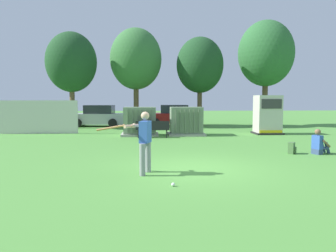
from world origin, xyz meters
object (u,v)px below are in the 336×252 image
(transformer_mid_west, at_px, (186,121))
(parked_car_left_of_center, at_px, (173,116))
(generator_enclosure, at_px, (268,115))
(batter, at_px, (143,139))
(park_bench, at_px, (152,128))
(backpack, at_px, (292,148))
(parked_car_leftmost, at_px, (98,116))
(seated_spectator, at_px, (319,144))
(transformer_west, at_px, (140,122))
(sports_ball, at_px, (173,184))

(transformer_mid_west, distance_m, parked_car_left_of_center, 6.91)
(generator_enclosure, xyz_separation_m, parked_car_left_of_center, (-5.18, 6.60, -0.38))
(generator_enclosure, height_order, parked_car_left_of_center, generator_enclosure)
(batter, bearing_deg, park_bench, 87.58)
(batter, bearing_deg, backpack, 28.43)
(backpack, xyz_separation_m, parked_car_left_of_center, (-3.56, 13.66, 0.54))
(transformer_mid_west, xyz_separation_m, parked_car_leftmost, (-6.00, 6.41, -0.04))
(transformer_mid_west, height_order, seated_spectator, transformer_mid_west)
(transformer_west, relative_size, transformer_mid_west, 1.00)
(transformer_west, height_order, seated_spectator, transformer_west)
(generator_enclosure, relative_size, batter, 1.32)
(park_bench, relative_size, parked_car_leftmost, 0.42)
(sports_ball, relative_size, parked_car_leftmost, 0.02)
(sports_ball, distance_m, backpack, 6.58)
(sports_ball, xyz_separation_m, parked_car_left_of_center, (1.32, 18.07, 0.71))
(parked_car_leftmost, bearing_deg, generator_enclosure, -29.23)
(sports_ball, distance_m, parked_car_leftmost, 18.14)
(sports_ball, xyz_separation_m, seated_spectator, (5.88, 4.31, 0.33))
(generator_enclosure, distance_m, backpack, 7.30)
(batter, distance_m, backpack, 6.42)
(transformer_west, relative_size, parked_car_left_of_center, 0.49)
(parked_car_leftmost, bearing_deg, park_bench, -62.25)
(seated_spectator, height_order, parked_car_left_of_center, parked_car_left_of_center)
(parked_car_left_of_center, bearing_deg, seated_spectator, -71.65)
(batter, distance_m, seated_spectator, 7.26)
(parked_car_leftmost, xyz_separation_m, parked_car_left_of_center, (5.73, 0.49, 0.00))
(generator_enclosure, xyz_separation_m, park_bench, (-6.87, -1.57, -0.60))
(transformer_west, height_order, parked_car_leftmost, same)
(transformer_west, bearing_deg, parked_car_leftmost, 117.46)
(transformer_west, relative_size, backpack, 4.77)
(backpack, distance_m, parked_car_leftmost, 16.12)
(batter, distance_m, sports_ball, 1.82)
(transformer_west, distance_m, park_bench, 1.47)
(parked_car_leftmost, bearing_deg, transformer_west, -62.54)
(generator_enclosure, bearing_deg, seated_spectator, -94.93)
(park_bench, distance_m, parked_car_left_of_center, 8.34)
(parked_car_left_of_center, bearing_deg, park_bench, -101.67)
(transformer_mid_west, height_order, backpack, transformer_mid_west)
(transformer_west, height_order, generator_enclosure, generator_enclosure)
(sports_ball, height_order, seated_spectator, seated_spectator)
(park_bench, bearing_deg, transformer_west, 119.23)
(batter, distance_m, parked_car_leftmost, 16.61)
(sports_ball, bearing_deg, backpack, 42.19)
(backpack, bearing_deg, transformer_west, 131.40)
(transformer_mid_west, bearing_deg, parked_car_leftmost, 133.08)
(transformer_west, relative_size, sports_ball, 23.33)
(seated_spectator, xyz_separation_m, parked_car_leftmost, (-10.29, 13.27, 0.38))
(transformer_west, xyz_separation_m, seated_spectator, (6.96, -6.85, -0.41))
(seated_spectator, bearing_deg, transformer_mid_west, 122.07)
(generator_enclosure, distance_m, sports_ball, 13.23)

